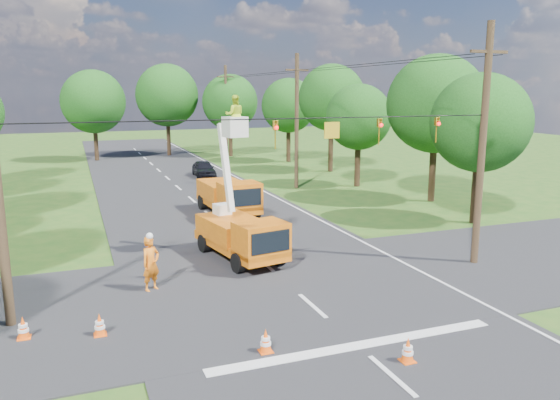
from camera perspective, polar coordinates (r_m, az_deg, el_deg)
name	(u,v)px	position (r m, az deg, el deg)	size (l,w,h in m)	color
ground	(192,200)	(37.48, -9.19, -0.01)	(140.00, 140.00, 0.00)	#255218
road_main	(192,200)	(37.48, -9.19, -0.01)	(12.00, 100.00, 0.06)	black
road_cross	(291,288)	(20.76, 1.12, -9.14)	(56.00, 10.00, 0.07)	black
stop_bar	(358,347)	(16.44, 8.13, -14.97)	(9.00, 0.45, 0.02)	silver
edge_line	(269,195)	(38.96, -1.11, 0.56)	(0.12, 90.00, 0.02)	silver
bucket_truck	(241,226)	(23.74, -4.12, -2.69)	(2.95, 5.72, 7.10)	orange
second_truck	(229,196)	(32.47, -5.36, 0.44)	(2.67, 6.12, 2.24)	orange
ground_worker	(151,264)	(20.69, -13.34, -6.51)	(0.75, 0.49, 2.06)	orange
distant_car	(204,169)	(47.55, -7.97, 3.26)	(1.65, 4.11, 1.40)	black
traffic_cone_0	(266,341)	(15.82, -1.51, -14.52)	(0.38, 0.38, 0.71)	#FF570D
traffic_cone_1	(408,350)	(15.70, 13.20, -15.04)	(0.38, 0.38, 0.71)	#FF570D
traffic_cone_2	(260,245)	(25.03, -2.08, -4.70)	(0.38, 0.38, 0.71)	#FF570D
traffic_cone_3	(270,222)	(29.29, -1.10, -2.32)	(0.38, 0.38, 0.71)	#FF570D
traffic_cone_4	(100,325)	(17.65, -18.33, -12.28)	(0.38, 0.38, 0.71)	#FF570D
traffic_cone_5	(23,328)	(18.26, -25.25, -12.01)	(0.38, 0.38, 0.71)	#FF570D
traffic_cone_7	(259,203)	(34.33, -2.21, -0.30)	(0.38, 0.38, 0.71)	#FF570D
pole_right_near	(482,144)	(24.07, 20.39, 5.48)	(1.80, 0.30, 10.00)	#4C3823
pole_right_mid	(297,121)	(41.24, 1.75, 8.30)	(1.80, 0.30, 10.00)	#4C3823
pole_right_far	(226,112)	(60.19, -5.65, 9.18)	(1.80, 0.30, 10.00)	#4C3823
signal_span	(347,129)	(20.43, 7.04, 7.37)	(18.00, 0.29, 1.07)	black
tree_right_a	(480,123)	(31.82, 20.20, 7.57)	(5.40, 5.40, 8.28)	#382616
tree_right_b	(436,104)	(37.41, 16.00, 9.61)	(6.40, 6.40, 9.65)	#382616
tree_right_c	(359,117)	(42.37, 8.23, 8.55)	(5.00, 5.00, 7.83)	#382616
tree_right_d	(332,98)	(50.17, 5.42, 10.58)	(6.00, 6.00, 9.70)	#382616
tree_right_e	(289,106)	(57.10, 0.90, 9.83)	(5.60, 5.60, 8.63)	#382616
tree_far_a	(93,102)	(61.10, -18.93, 9.69)	(6.60, 6.60, 9.50)	#382616
tree_far_b	(167,95)	(63.88, -11.73, 10.65)	(7.00, 7.00, 10.32)	#382616
tree_far_c	(230,102)	(62.36, -5.26, 10.14)	(6.20, 6.20, 9.18)	#382616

